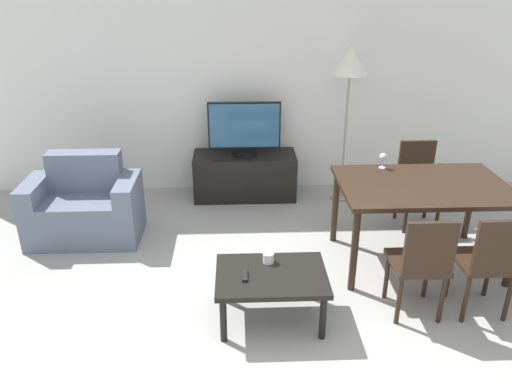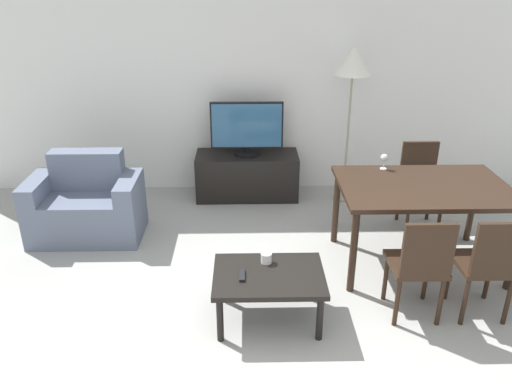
% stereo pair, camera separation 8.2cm
% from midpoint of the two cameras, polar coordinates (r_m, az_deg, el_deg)
% --- Properties ---
extents(wall_back, '(7.47, 0.06, 2.70)m').
position_cam_midpoint_polar(wall_back, '(5.81, -0.73, 13.10)').
color(wall_back, white).
rests_on(wall_back, ground_plane).
extents(armchair, '(1.07, 0.62, 0.83)m').
position_cam_midpoint_polar(armchair, '(5.19, -19.39, -1.74)').
color(armchair, slate).
rests_on(armchair, ground_plane).
extents(tv_stand, '(1.17, 0.48, 0.52)m').
position_cam_midpoint_polar(tv_stand, '(5.82, -1.69, 1.90)').
color(tv_stand, black).
rests_on(tv_stand, ground_plane).
extents(tv, '(0.81, 0.28, 0.61)m').
position_cam_midpoint_polar(tv, '(5.63, -1.76, 7.25)').
color(tv, black).
rests_on(tv, tv_stand).
extents(coffee_table, '(0.82, 0.59, 0.40)m').
position_cam_midpoint_polar(coffee_table, '(3.75, 1.13, -9.96)').
color(coffee_table, black).
rests_on(coffee_table, ground_plane).
extents(dining_table, '(1.44, 0.95, 0.77)m').
position_cam_midpoint_polar(dining_table, '(4.53, 18.00, -0.04)').
color(dining_table, black).
rests_on(dining_table, ground_plane).
extents(dining_chair_near, '(0.40, 0.40, 0.87)m').
position_cam_midpoint_polar(dining_chair_near, '(3.89, 17.82, -7.55)').
color(dining_chair_near, black).
rests_on(dining_chair_near, ground_plane).
extents(dining_chair_far, '(0.40, 0.40, 0.87)m').
position_cam_midpoint_polar(dining_chair_far, '(5.36, 17.58, 1.40)').
color(dining_chair_far, black).
rests_on(dining_chair_far, ground_plane).
extents(dining_chair_near_right, '(0.40, 0.40, 0.87)m').
position_cam_midpoint_polar(dining_chair_near_right, '(4.08, 24.54, -7.07)').
color(dining_chair_near_right, black).
rests_on(dining_chair_near_right, ground_plane).
extents(floor_lamp, '(0.39, 0.39, 1.73)m').
position_cam_midpoint_polar(floor_lamp, '(5.50, 10.29, 13.96)').
color(floor_lamp, gray).
rests_on(floor_lamp, ground_plane).
extents(remote_primary, '(0.04, 0.15, 0.02)m').
position_cam_midpoint_polar(remote_primary, '(3.68, -1.94, -9.50)').
color(remote_primary, black).
rests_on(remote_primary, coffee_table).
extents(cup_white_near, '(0.08, 0.08, 0.08)m').
position_cam_midpoint_polar(cup_white_near, '(3.83, 0.81, -7.53)').
color(cup_white_near, white).
rests_on(cup_white_near, coffee_table).
extents(wine_glass_left, '(0.07, 0.07, 0.15)m').
position_cam_midpoint_polar(wine_glass_left, '(4.71, 13.84, 3.82)').
color(wine_glass_left, silver).
rests_on(wine_glass_left, dining_table).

